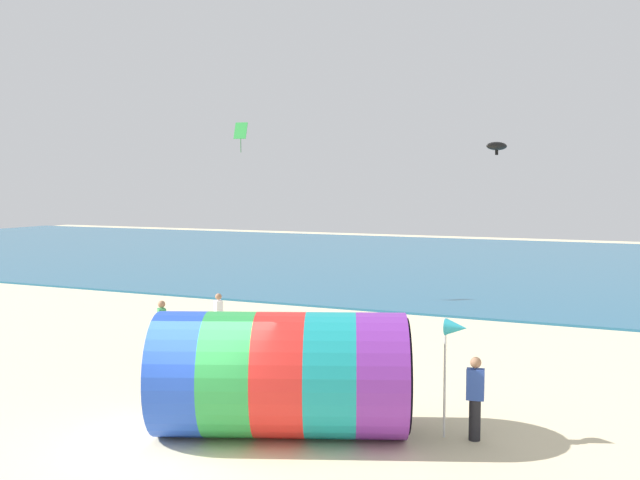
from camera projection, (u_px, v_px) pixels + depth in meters
The scene contains 9 objects.
ground_plane at pixel (191, 456), 13.81m from camera, with size 120.00×120.00×0.00m, color beige.
sea at pixel (505, 264), 46.77m from camera, with size 120.00×40.00×0.10m, color #236084.
giant_inflatable_tube at pixel (282, 374), 14.86m from camera, with size 5.78×4.34×2.59m.
kite_handler at pixel (475, 398), 14.59m from camera, with size 0.39×0.27×1.74m.
kite_green_diamond at pixel (241, 131), 31.89m from camera, with size 0.64×0.50×1.35m.
kite_black_parafoil at pixel (497, 146), 26.25m from camera, with size 0.92×1.02×0.53m.
bystander_near_water at pixel (219, 317), 23.73m from camera, with size 0.42×0.40×1.64m.
bystander_mid_beach at pixel (162, 328), 21.77m from camera, with size 0.41×0.41×1.72m.
beach_flag at pixel (455, 332), 14.57m from camera, with size 0.47×0.36×2.51m.
Camera 1 is at (7.76, -11.26, 5.25)m, focal length 40.00 mm.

